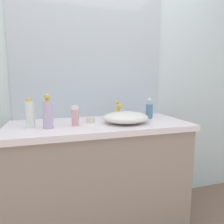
{
  "coord_description": "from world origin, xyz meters",
  "views": [
    {
      "loc": [
        -0.29,
        -1.01,
        1.18
      ],
      "look_at": [
        0.12,
        0.38,
        0.96
      ],
      "focal_mm": 31.34,
      "sensor_mm": 36.0,
      "label": 1
    }
  ],
  "objects_px": {
    "lotion_bottle": "(149,110)",
    "perfume_bottle": "(75,116)",
    "spray_can": "(30,114)",
    "soap_dispenser": "(48,114)",
    "candle_jar": "(90,120)",
    "sink_basin": "(126,117)"
  },
  "relations": [
    {
      "from": "lotion_bottle",
      "to": "candle_jar",
      "type": "relative_size",
      "value": 2.74
    },
    {
      "from": "sink_basin",
      "to": "perfume_bottle",
      "type": "relative_size",
      "value": 2.43
    },
    {
      "from": "perfume_bottle",
      "to": "spray_can",
      "type": "distance_m",
      "value": 0.3
    },
    {
      "from": "lotion_bottle",
      "to": "perfume_bottle",
      "type": "distance_m",
      "value": 0.64
    },
    {
      "from": "sink_basin",
      "to": "spray_can",
      "type": "bearing_deg",
      "value": 176.44
    },
    {
      "from": "sink_basin",
      "to": "perfume_bottle",
      "type": "xyz_separation_m",
      "value": [
        -0.37,
        0.02,
        0.03
      ]
    },
    {
      "from": "soap_dispenser",
      "to": "perfume_bottle",
      "type": "distance_m",
      "value": 0.18
    },
    {
      "from": "soap_dispenser",
      "to": "lotion_bottle",
      "type": "xyz_separation_m",
      "value": [
        0.81,
        0.14,
        -0.03
      ]
    },
    {
      "from": "perfume_bottle",
      "to": "candle_jar",
      "type": "relative_size",
      "value": 2.26
    },
    {
      "from": "soap_dispenser",
      "to": "spray_can",
      "type": "height_order",
      "value": "soap_dispenser"
    },
    {
      "from": "lotion_bottle",
      "to": "spray_can",
      "type": "xyz_separation_m",
      "value": [
        -0.92,
        -0.09,
        0.02
      ]
    },
    {
      "from": "perfume_bottle",
      "to": "candle_jar",
      "type": "xyz_separation_m",
      "value": [
        0.12,
        0.07,
        -0.05
      ]
    },
    {
      "from": "soap_dispenser",
      "to": "lotion_bottle",
      "type": "bearing_deg",
      "value": 9.81
    },
    {
      "from": "sink_basin",
      "to": "candle_jar",
      "type": "bearing_deg",
      "value": 160.81
    },
    {
      "from": "soap_dispenser",
      "to": "sink_basin",
      "type": "bearing_deg",
      "value": 1.13
    },
    {
      "from": "spray_can",
      "to": "candle_jar",
      "type": "distance_m",
      "value": 0.42
    },
    {
      "from": "lotion_bottle",
      "to": "perfume_bottle",
      "type": "bearing_deg",
      "value": -169.87
    },
    {
      "from": "spray_can",
      "to": "perfume_bottle",
      "type": "bearing_deg",
      "value": -4.84
    },
    {
      "from": "lotion_bottle",
      "to": "candle_jar",
      "type": "bearing_deg",
      "value": -175.38
    },
    {
      "from": "lotion_bottle",
      "to": "spray_can",
      "type": "relative_size",
      "value": 0.87
    },
    {
      "from": "lotion_bottle",
      "to": "candle_jar",
      "type": "distance_m",
      "value": 0.51
    },
    {
      "from": "sink_basin",
      "to": "perfume_bottle",
      "type": "distance_m",
      "value": 0.37
    }
  ]
}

